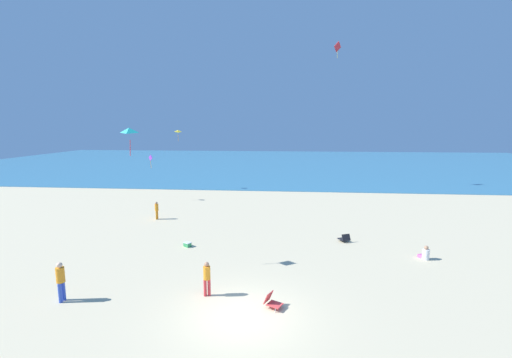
# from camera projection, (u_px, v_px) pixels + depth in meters

# --- Properties ---
(ground_plane) EXTENTS (120.00, 120.00, 0.00)m
(ground_plane) POSITION_uv_depth(u_px,v_px,m) (261.00, 234.00, 22.81)
(ground_plane) COLOR beige
(ocean_water) EXTENTS (120.00, 60.00, 0.05)m
(ocean_water) POSITION_uv_depth(u_px,v_px,m) (279.00, 163.00, 67.30)
(ocean_water) COLOR teal
(ocean_water) RESTS_ON ground_plane
(beach_chair_far_right) EXTENTS (0.82, 0.73, 0.63)m
(beach_chair_far_right) POSITION_uv_depth(u_px,v_px,m) (272.00, 301.00, 13.55)
(beach_chair_far_right) COLOR #D13D3D
(beach_chair_far_right) RESTS_ON ground_plane
(beach_chair_far_left) EXTENTS (0.79, 0.84, 0.53)m
(beach_chair_far_left) POSITION_uv_depth(u_px,v_px,m) (344.00, 238.00, 21.28)
(beach_chair_far_left) COLOR black
(beach_chair_far_left) RESTS_ON ground_plane
(cooler_box) EXTENTS (0.52, 0.49, 0.27)m
(cooler_box) POSITION_uv_depth(u_px,v_px,m) (187.00, 244.00, 20.47)
(cooler_box) COLOR #339956
(cooler_box) RESTS_ON ground_plane
(person_0) EXTENTS (0.56, 0.69, 0.78)m
(person_0) POSITION_uv_depth(u_px,v_px,m) (425.00, 254.00, 18.50)
(person_0) COLOR white
(person_0) RESTS_ON ground_plane
(person_1) EXTENTS (0.37, 0.37, 1.68)m
(person_1) POSITION_uv_depth(u_px,v_px,m) (61.00, 279.00, 13.95)
(person_1) COLOR blue
(person_1) RESTS_ON ground_plane
(person_2) EXTENTS (0.39, 0.39, 1.50)m
(person_2) POSITION_uv_depth(u_px,v_px,m) (207.00, 276.00, 14.43)
(person_2) COLOR red
(person_2) RESTS_ON ground_plane
(person_3) EXTENTS (0.31, 0.31, 1.38)m
(person_3) POSITION_uv_depth(u_px,v_px,m) (157.00, 209.00, 26.37)
(person_3) COLOR orange
(person_3) RESTS_ON ground_plane
(kite_yellow) EXTENTS (0.76, 0.69, 1.34)m
(kite_yellow) POSITION_uv_depth(u_px,v_px,m) (178.00, 131.00, 37.97)
(kite_yellow) COLOR yellow
(kite_red) EXTENTS (0.88, 0.84, 1.83)m
(kite_red) POSITION_uv_depth(u_px,v_px,m) (338.00, 47.00, 38.30)
(kite_red) COLOR red
(kite_purple) EXTENTS (0.50, 0.38, 1.28)m
(kite_purple) POSITION_uv_depth(u_px,v_px,m) (151.00, 158.00, 32.47)
(kite_purple) COLOR purple
(kite_teal) EXTENTS (0.69, 0.51, 1.39)m
(kite_teal) POSITION_uv_depth(u_px,v_px,m) (129.00, 130.00, 16.43)
(kite_teal) COLOR #1EADAD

